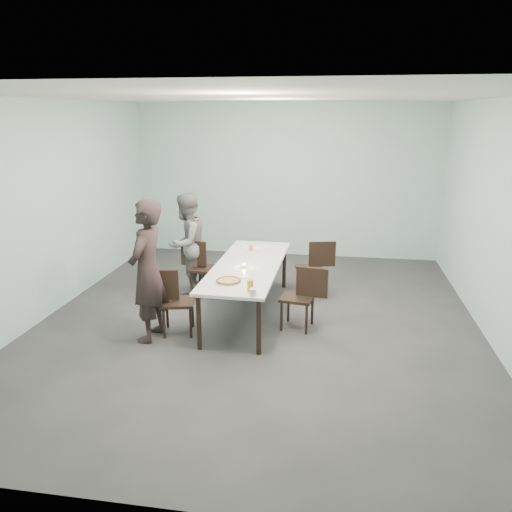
% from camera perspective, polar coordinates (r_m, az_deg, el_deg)
% --- Properties ---
extents(ground, '(7.00, 7.00, 0.00)m').
position_cam_1_polar(ground, '(7.03, 0.23, -7.47)').
color(ground, '#333335').
rests_on(ground, ground).
extents(room_shell, '(6.02, 7.02, 3.01)m').
position_cam_1_polar(room_shell, '(6.49, 0.25, 9.14)').
color(room_shell, '#ACD9D0').
rests_on(room_shell, ground).
extents(table, '(0.94, 2.62, 0.75)m').
position_cam_1_polar(table, '(7.06, -0.93, -1.38)').
color(table, white).
rests_on(table, ground).
extents(chair_near_left, '(0.64, 0.50, 0.87)m').
position_cam_1_polar(chair_near_left, '(6.59, -9.64, -4.65)').
color(chair_near_left, black).
rests_on(chair_near_left, ground).
extents(chair_far_left, '(0.63, 0.46, 0.87)m').
position_cam_1_polar(chair_far_left, '(7.94, -6.37, -0.93)').
color(chair_far_left, black).
rests_on(chair_far_left, ground).
extents(chair_near_right, '(0.64, 0.49, 0.87)m').
position_cam_1_polar(chair_near_right, '(6.66, 5.45, -4.26)').
color(chair_near_right, black).
rests_on(chair_near_right, ground).
extents(chair_far_right, '(0.65, 0.50, 0.87)m').
position_cam_1_polar(chair_far_right, '(7.92, 6.75, -0.97)').
color(chair_far_right, black).
rests_on(chair_far_right, ground).
extents(diner_near, '(0.48, 0.69, 1.81)m').
position_cam_1_polar(diner_near, '(6.37, -12.30, -1.70)').
color(diner_near, black).
rests_on(diner_near, ground).
extents(diner_far, '(0.83, 0.94, 1.61)m').
position_cam_1_polar(diner_far, '(8.02, -7.93, 1.44)').
color(diner_far, slate).
rests_on(diner_far, ground).
extents(pizza, '(0.34, 0.34, 0.04)m').
position_cam_1_polar(pizza, '(6.29, -3.16, -2.86)').
color(pizza, white).
rests_on(pizza, table).
extents(side_plate, '(0.18, 0.18, 0.01)m').
position_cam_1_polar(side_plate, '(6.52, -1.37, -2.30)').
color(side_plate, white).
rests_on(side_plate, table).
extents(beer_glass, '(0.08, 0.08, 0.15)m').
position_cam_1_polar(beer_glass, '(5.94, -0.66, -3.44)').
color(beer_glass, gold).
rests_on(beer_glass, table).
extents(water_tumbler, '(0.08, 0.08, 0.09)m').
position_cam_1_polar(water_tumbler, '(5.82, -0.36, -4.19)').
color(water_tumbler, silver).
rests_on(water_tumbler, table).
extents(tealight, '(0.06, 0.06, 0.05)m').
position_cam_1_polar(tealight, '(6.88, -1.37, -1.16)').
color(tealight, silver).
rests_on(tealight, table).
extents(amber_tumbler, '(0.07, 0.07, 0.08)m').
position_cam_1_polar(amber_tumbler, '(7.71, -0.58, 0.90)').
color(amber_tumbler, gold).
rests_on(amber_tumbler, table).
extents(menu, '(0.30, 0.23, 0.01)m').
position_cam_1_polar(menu, '(7.89, -0.49, 0.97)').
color(menu, silver).
rests_on(menu, table).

